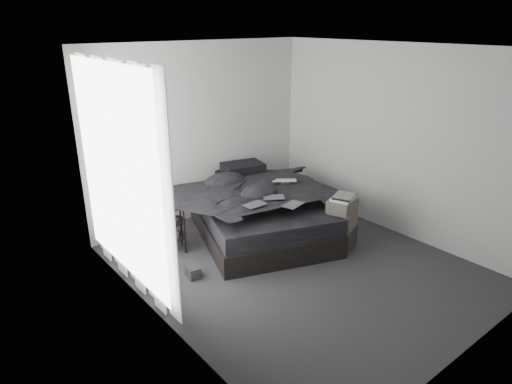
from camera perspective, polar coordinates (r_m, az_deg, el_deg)
floor at (r=5.75m, az=5.08°, el=-9.23°), size 3.60×4.20×0.01m
ceiling at (r=4.99m, az=6.06°, el=17.60°), size 3.60×4.20×0.01m
wall_back at (r=6.83m, az=-6.92°, el=7.35°), size 3.60×0.01×2.60m
wall_front at (r=4.10m, az=26.43°, el=-4.01°), size 3.60×0.01×2.60m
wall_left at (r=4.23m, az=-12.27°, el=-1.45°), size 0.01×4.20×2.60m
wall_right at (r=6.57m, az=16.94°, el=6.07°), size 0.01×4.20×2.60m
window_left at (r=5.00m, az=-16.84°, el=2.20°), size 0.02×2.00×2.30m
curtain_left at (r=5.04m, az=-16.24°, el=1.57°), size 0.06×2.12×2.48m
bed at (r=6.50m, az=0.41°, el=-3.98°), size 2.26×2.57×0.29m
mattress at (r=6.39m, az=0.41°, el=-1.86°), size 2.18×2.49×0.23m
duvet at (r=6.26m, az=0.58°, el=-0.00°), size 2.11×2.27×0.25m
pillow_lower at (r=7.05m, az=-2.25°, el=1.97°), size 0.76×0.63×0.15m
pillow_upper at (r=7.01m, az=-1.65°, el=3.07°), size 0.69×0.55×0.14m
laptop at (r=6.44m, az=3.60°, el=1.88°), size 0.41×0.39×0.03m
comic_a at (r=5.67m, az=-0.12°, el=-0.85°), size 0.28×0.19×0.01m
comic_b at (r=5.91m, az=2.25°, el=0.10°), size 0.32×0.29×0.01m
comic_c at (r=5.69m, az=4.67°, el=-0.73°), size 0.31×0.24×0.01m
side_stand at (r=6.06m, az=-10.39°, el=-4.47°), size 0.44×0.44×0.64m
papers at (r=5.92m, az=-10.49°, el=-1.64°), size 0.27×0.22×0.01m
floor_books at (r=5.52m, az=-7.91°, el=-9.91°), size 0.15×0.20×0.13m
box_lower at (r=6.20m, az=10.48°, el=-5.59°), size 0.49×0.43×0.30m
box_mid at (r=6.09m, az=10.75°, el=-3.33°), size 0.47×0.42×0.23m
box_upper at (r=6.00m, az=10.73°, el=-1.67°), size 0.43×0.38×0.16m
art_book_white at (r=5.97m, az=10.82°, el=-0.80°), size 0.37×0.33×0.03m
art_book_snake at (r=5.97m, az=10.95°, el=-0.52°), size 0.37×0.34×0.03m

